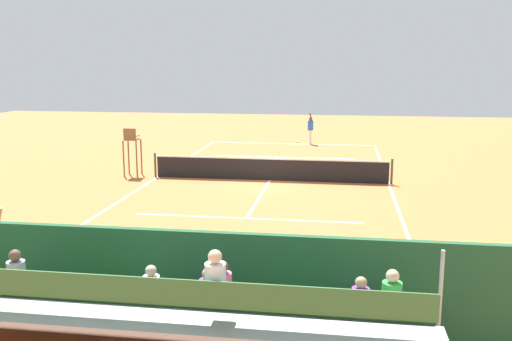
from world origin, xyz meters
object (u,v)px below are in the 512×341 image
umpire_chair (132,147)px  courtside_bench (271,293)px  bleacher_stand (159,316)px  tennis_racket (300,142)px  tennis_ball_near (346,155)px  tennis_ball_far (279,153)px  equipment_bag (197,309)px  tennis_player (310,128)px  tennis_net (270,169)px

umpire_chair → courtside_bench: bearing=120.5°
bleacher_stand → tennis_racket: size_ratio=15.69×
tennis_racket → tennis_ball_near: tennis_ball_near is taller
umpire_chair → tennis_ball_far: bearing=-129.1°
umpire_chair → tennis_ball_near: 11.91m
equipment_bag → tennis_player: bearing=-92.1°
bleacher_stand → tennis_ball_far: bearing=-88.7°
courtside_bench → tennis_ball_far: (2.11, -20.49, -0.53)m
equipment_bag → tennis_net: bearing=-89.0°
courtside_bench → equipment_bag: (1.46, 0.13, -0.38)m
tennis_player → tennis_ball_far: (1.53, 3.89, -0.98)m
tennis_player → tennis_ball_far: bearing=68.6°
equipment_bag → tennis_player: tennis_player is taller
bleacher_stand → umpire_chair: size_ratio=4.23×
tennis_net → equipment_bag: bearing=91.0°
tennis_ball_near → umpire_chair: bearing=36.7°
umpire_chair → tennis_ball_near: size_ratio=32.42×
tennis_player → tennis_net: bearing=84.3°
courtside_bench → tennis_racket: courtside_bench is taller
tennis_ball_near → tennis_ball_far: same height
tennis_racket → tennis_ball_near: 5.37m
umpire_chair → tennis_ball_near: bearing=-143.3°
umpire_chair → tennis_racket: bearing=-119.7°
tennis_racket → courtside_bench: bearing=92.9°
tennis_player → tennis_ball_near: (-2.19, 3.92, -0.98)m
tennis_net → tennis_ball_near: (-3.29, -7.20, -0.47)m
equipment_bag → tennis_racket: (-0.19, -25.13, -0.16)m
courtside_bench → equipment_bag: size_ratio=2.00×
tennis_net → bleacher_stand: bleacher_stand is taller
tennis_player → tennis_ball_near: 4.60m
equipment_bag → tennis_player: (-0.88, -24.52, 0.84)m
tennis_racket → tennis_ball_far: 4.58m
bleacher_stand → tennis_ball_near: (-3.20, -22.52, -0.90)m
bleacher_stand → courtside_bench: (-1.60, -2.05, -0.37)m
courtside_bench → tennis_racket: (1.28, -25.00, -0.54)m
umpire_chair → tennis_ball_far: (-5.78, -7.10, -1.28)m
equipment_bag → tennis_ball_far: bearing=-88.2°
tennis_racket → tennis_ball_near: (-2.88, 4.53, 0.02)m
umpire_chair → courtside_bench: (-7.89, 13.39, -0.76)m
courtside_bench → tennis_ball_near: 20.54m
equipment_bag → tennis_racket: size_ratio=1.56×
bleacher_stand → equipment_bag: (-0.14, -1.92, -0.75)m
equipment_bag → tennis_ball_near: bearing=-98.5°
tennis_ball_near → tennis_net: bearing=65.4°
tennis_player → tennis_racket: 1.36m
bleacher_stand → tennis_ball_far: bleacher_stand is taller
bleacher_stand → tennis_player: bearing=-92.2°
bleacher_stand → umpire_chair: 16.68m
tennis_ball_far → tennis_player: bearing=-111.4°
tennis_net → umpire_chair: size_ratio=4.81×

